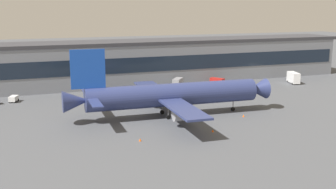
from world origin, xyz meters
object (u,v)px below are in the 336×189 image
object	(u,v)px
catering_truck	(293,77)
traffic_cone_2	(213,131)
airliner	(170,95)
traffic_cone_0	(140,140)
stair_truck	(178,83)
traffic_cone_1	(244,116)
crew_van	(217,81)
baggage_tug	(14,98)
follow_me_car	(99,94)
belt_loader	(123,90)

from	to	relation	value
catering_truck	traffic_cone_2	size ratio (longest dim) A/B	11.25
airliner	traffic_cone_0	xyz separation A→B (m)	(-13.56, -17.13, -5.40)
stair_truck	traffic_cone_1	bearing A→B (deg)	-88.14
traffic_cone_0	crew_van	bearing A→B (deg)	49.07
stair_truck	traffic_cone_0	world-z (taller)	stair_truck
airliner	baggage_tug	size ratio (longest dim) A/B	13.72
crew_van	traffic_cone_1	bearing A→B (deg)	-108.66
airliner	stair_truck	bearing A→B (deg)	64.91
follow_me_car	catering_truck	distance (m)	73.26
airliner	crew_van	bearing A→B (deg)	47.90
crew_van	follow_me_car	xyz separation A→B (m)	(-44.84, -5.31, -0.37)
baggage_tug	traffic_cone_1	bearing A→B (deg)	-35.70
catering_truck	traffic_cone_1	world-z (taller)	catering_truck
stair_truck	traffic_cone_1	distance (m)	42.41
crew_van	baggage_tug	size ratio (longest dim) A/B	1.37
crew_van	follow_me_car	size ratio (longest dim) A/B	1.18
follow_me_car	traffic_cone_0	size ratio (longest dim) A/B	7.19
baggage_tug	stair_truck	xyz separation A→B (m)	(54.49, 2.21, 0.89)
follow_me_car	traffic_cone_2	size ratio (longest dim) A/B	6.96
crew_van	traffic_cone_0	size ratio (longest dim) A/B	8.49
airliner	belt_loader	bearing A→B (deg)	96.97
crew_van	belt_loader	distance (m)	36.43
follow_me_car	baggage_tug	size ratio (longest dim) A/B	1.16
traffic_cone_0	traffic_cone_1	distance (m)	32.69
traffic_cone_0	traffic_cone_2	xyz separation A→B (m)	(17.62, 0.45, 0.01)
baggage_tug	stair_truck	size ratio (longest dim) A/B	0.66
stair_truck	traffic_cone_2	xyz separation A→B (m)	(-12.25, -51.52, -1.64)
catering_truck	belt_loader	bearing A→B (deg)	176.24
baggage_tug	airliner	bearing A→B (deg)	-40.50
traffic_cone_2	traffic_cone_1	bearing A→B (deg)	33.92
airliner	baggage_tug	xyz separation A→B (m)	(-38.18, 32.61, -4.64)
stair_truck	crew_van	bearing A→B (deg)	3.28
follow_me_car	traffic_cone_0	distance (m)	47.59
follow_me_car	catering_truck	size ratio (longest dim) A/B	0.62
follow_me_car	airliner	bearing A→B (deg)	-67.61
follow_me_car	traffic_cone_1	size ratio (longest dim) A/B	7.52
crew_van	traffic_cone_0	xyz separation A→B (m)	(-45.86, -52.88, -1.13)
airliner	follow_me_car	bearing A→B (deg)	112.39
stair_truck	belt_loader	bearing A→B (deg)	-174.45
traffic_cone_0	traffic_cone_2	distance (m)	17.63
baggage_tug	traffic_cone_1	size ratio (longest dim) A/B	6.46
stair_truck	traffic_cone_0	distance (m)	59.96
follow_me_car	stair_truck	distance (m)	29.20
traffic_cone_1	baggage_tug	bearing A→B (deg)	144.30
airliner	traffic_cone_1	xyz separation A→B (m)	(17.69, -7.53, -5.41)
stair_truck	airliner	bearing A→B (deg)	-115.09
traffic_cone_1	airliner	bearing A→B (deg)	156.95
belt_loader	follow_me_car	bearing A→B (deg)	-164.19
belt_loader	baggage_tug	distance (m)	34.17
crew_van	traffic_cone_0	bearing A→B (deg)	-130.93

